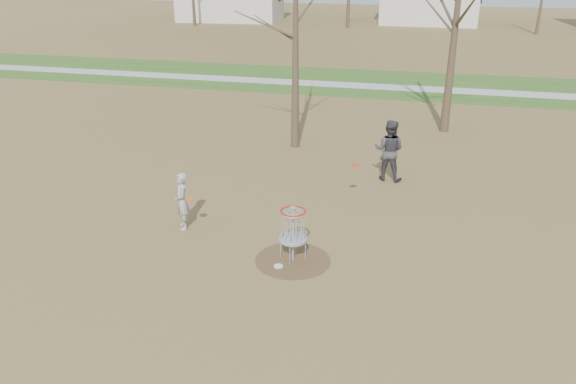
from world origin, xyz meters
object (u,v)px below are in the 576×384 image
(disc_golf_basket, at_px, (293,226))
(player_standing, at_px, (182,201))
(player_throwing, at_px, (389,150))
(disc_grounded, at_px, (278,266))

(disc_golf_basket, bearing_deg, player_standing, 162.93)
(player_standing, bearing_deg, player_throwing, 104.01)
(player_throwing, bearing_deg, player_standing, 53.88)
(disc_grounded, bearing_deg, player_throwing, 72.70)
(player_throwing, distance_m, disc_golf_basket, 6.13)
(disc_golf_basket, bearing_deg, disc_grounded, -123.78)
(disc_grounded, distance_m, disc_golf_basket, 1.00)
(player_throwing, height_order, disc_golf_basket, player_throwing)
(player_standing, xyz_separation_m, disc_grounded, (2.97, -1.37, -0.75))
(player_standing, distance_m, player_throwing, 6.95)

